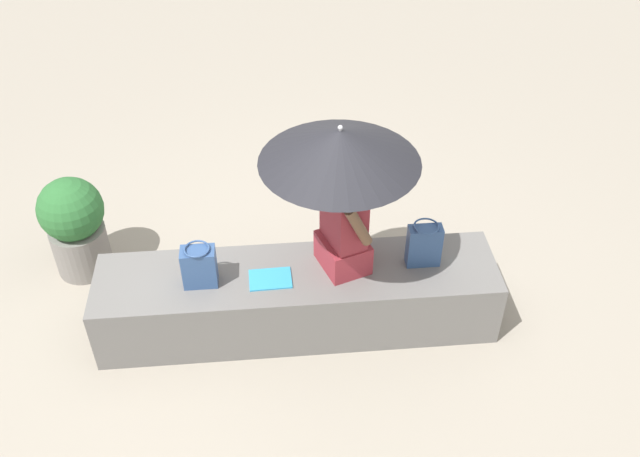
% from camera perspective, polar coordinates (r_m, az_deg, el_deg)
% --- Properties ---
extents(ground_plane, '(14.00, 14.00, 0.00)m').
position_cam_1_polar(ground_plane, '(5.05, -1.76, -7.66)').
color(ground_plane, '#9E9384').
extents(stone_bench, '(2.72, 0.62, 0.49)m').
position_cam_1_polar(stone_bench, '(4.87, -1.82, -5.70)').
color(stone_bench, slate).
rests_on(stone_bench, ground).
extents(person_seated, '(0.38, 0.51, 0.90)m').
position_cam_1_polar(person_seated, '(4.51, 1.96, 0.69)').
color(person_seated, '#992D38').
rests_on(person_seated, stone_bench).
extents(parasol, '(0.98, 0.98, 1.12)m').
position_cam_1_polar(parasol, '(4.12, 1.63, 6.71)').
color(parasol, '#B7B7BC').
rests_on(parasol, stone_bench).
extents(handbag_black, '(0.22, 0.17, 0.30)m').
position_cam_1_polar(handbag_black, '(4.60, -9.80, -3.05)').
color(handbag_black, '#335184').
rests_on(handbag_black, stone_bench).
extents(tote_bag_canvas, '(0.23, 0.17, 0.33)m').
position_cam_1_polar(tote_bag_canvas, '(4.72, 8.47, -1.32)').
color(tote_bag_canvas, '#335184').
rests_on(tote_bag_canvas, stone_bench).
extents(magazine, '(0.29, 0.21, 0.01)m').
position_cam_1_polar(magazine, '(4.66, -4.06, -4.12)').
color(magazine, '#339ED1').
rests_on(magazine, stone_bench).
extents(planter_near, '(0.48, 0.48, 0.81)m').
position_cam_1_polar(planter_near, '(5.49, -19.33, 0.31)').
color(planter_near, gray).
rests_on(planter_near, ground).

